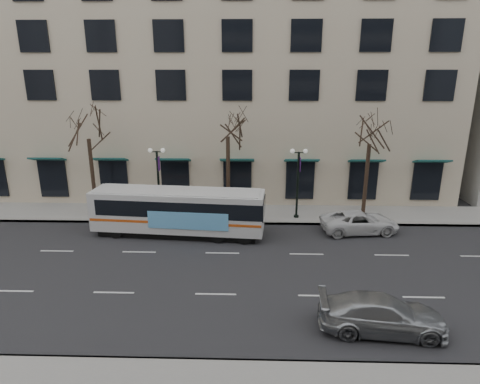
{
  "coord_description": "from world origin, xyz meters",
  "views": [
    {
      "loc": [
        1.68,
        -19.46,
        10.37
      ],
      "look_at": [
        1.07,
        1.69,
        4.0
      ],
      "focal_mm": 30.0,
      "sensor_mm": 36.0,
      "label": 1
    }
  ],
  "objects_px": {
    "tree_far_mid": "(228,123)",
    "lamp_post_left": "(158,179)",
    "lamp_post_right": "(298,180)",
    "white_pickup": "(360,222)",
    "city_bus": "(179,211)",
    "tree_far_right": "(371,131)",
    "silver_car": "(382,314)",
    "tree_far_left": "(87,125)"
  },
  "relations": [
    {
      "from": "tree_far_right",
      "to": "city_bus",
      "type": "bearing_deg",
      "value": -164.16
    },
    {
      "from": "tree_far_right",
      "to": "lamp_post_left",
      "type": "bearing_deg",
      "value": -177.71
    },
    {
      "from": "city_bus",
      "to": "white_pickup",
      "type": "bearing_deg",
      "value": 8.56
    },
    {
      "from": "white_pickup",
      "to": "city_bus",
      "type": "bearing_deg",
      "value": 87.39
    },
    {
      "from": "lamp_post_left",
      "to": "lamp_post_right",
      "type": "distance_m",
      "value": 10.0
    },
    {
      "from": "tree_far_mid",
      "to": "lamp_post_left",
      "type": "xyz_separation_m",
      "value": [
        -4.99,
        -0.6,
        -3.96
      ]
    },
    {
      "from": "tree_far_mid",
      "to": "silver_car",
      "type": "bearing_deg",
      "value": -62.47
    },
    {
      "from": "lamp_post_right",
      "to": "city_bus",
      "type": "height_order",
      "value": "lamp_post_right"
    },
    {
      "from": "tree_far_right",
      "to": "lamp_post_right",
      "type": "xyz_separation_m",
      "value": [
        -4.99,
        -0.6,
        -3.48
      ]
    },
    {
      "from": "tree_far_mid",
      "to": "lamp_post_right",
      "type": "height_order",
      "value": "tree_far_mid"
    },
    {
      "from": "silver_car",
      "to": "city_bus",
      "type": "bearing_deg",
      "value": 49.83
    },
    {
      "from": "tree_far_right",
      "to": "lamp_post_left",
      "type": "xyz_separation_m",
      "value": [
        -14.99,
        -0.6,
        -3.48
      ]
    },
    {
      "from": "tree_far_mid",
      "to": "tree_far_right",
      "type": "relative_size",
      "value": 1.06
    },
    {
      "from": "tree_far_left",
      "to": "city_bus",
      "type": "xyz_separation_m",
      "value": [
        7.0,
        -3.69,
        -5.04
      ]
    },
    {
      "from": "tree_far_left",
      "to": "white_pickup",
      "type": "xyz_separation_m",
      "value": [
        18.97,
        -2.93,
        -5.99
      ]
    },
    {
      "from": "tree_far_mid",
      "to": "white_pickup",
      "type": "xyz_separation_m",
      "value": [
        8.97,
        -2.93,
        -6.19
      ]
    },
    {
      "from": "city_bus",
      "to": "lamp_post_right",
      "type": "bearing_deg",
      "value": 26.04
    },
    {
      "from": "lamp_post_right",
      "to": "city_bus",
      "type": "distance_m",
      "value": 8.67
    },
    {
      "from": "tree_far_left",
      "to": "lamp_post_left",
      "type": "relative_size",
      "value": 1.6
    },
    {
      "from": "tree_far_right",
      "to": "lamp_post_left",
      "type": "height_order",
      "value": "tree_far_right"
    },
    {
      "from": "tree_far_left",
      "to": "tree_far_mid",
      "type": "bearing_deg",
      "value": 0.0
    },
    {
      "from": "tree_far_right",
      "to": "lamp_post_right",
      "type": "height_order",
      "value": "tree_far_right"
    },
    {
      "from": "tree_far_left",
      "to": "tree_far_mid",
      "type": "distance_m",
      "value": 10.0
    },
    {
      "from": "city_bus",
      "to": "white_pickup",
      "type": "xyz_separation_m",
      "value": [
        11.96,
        0.76,
        -0.95
      ]
    },
    {
      "from": "lamp_post_right",
      "to": "city_bus",
      "type": "xyz_separation_m",
      "value": [
        -8.01,
        -3.09,
        -1.28
      ]
    },
    {
      "from": "tree_far_mid",
      "to": "silver_car",
      "type": "relative_size",
      "value": 1.64
    },
    {
      "from": "white_pickup",
      "to": "silver_car",
      "type": "bearing_deg",
      "value": 164.15
    },
    {
      "from": "lamp_post_right",
      "to": "city_bus",
      "type": "relative_size",
      "value": 0.46
    },
    {
      "from": "silver_car",
      "to": "white_pickup",
      "type": "height_order",
      "value": "silver_car"
    },
    {
      "from": "lamp_post_right",
      "to": "white_pickup",
      "type": "bearing_deg",
      "value": -30.49
    },
    {
      "from": "white_pickup",
      "to": "tree_far_left",
      "type": "bearing_deg",
      "value": 74.99
    },
    {
      "from": "tree_far_right",
      "to": "lamp_post_right",
      "type": "relative_size",
      "value": 1.55
    },
    {
      "from": "lamp_post_left",
      "to": "tree_far_left",
      "type": "bearing_deg",
      "value": 173.17
    },
    {
      "from": "tree_far_left",
      "to": "tree_far_mid",
      "type": "relative_size",
      "value": 0.98
    },
    {
      "from": "tree_far_mid",
      "to": "white_pickup",
      "type": "bearing_deg",
      "value": -18.1
    },
    {
      "from": "tree_far_left",
      "to": "silver_car",
      "type": "relative_size",
      "value": 1.6
    },
    {
      "from": "tree_far_left",
      "to": "lamp_post_right",
      "type": "relative_size",
      "value": 1.6
    },
    {
      "from": "tree_far_mid",
      "to": "tree_far_left",
      "type": "bearing_deg",
      "value": -180.0
    },
    {
      "from": "tree_far_right",
      "to": "silver_car",
      "type": "height_order",
      "value": "tree_far_right"
    },
    {
      "from": "tree_far_mid",
      "to": "city_bus",
      "type": "distance_m",
      "value": 7.08
    },
    {
      "from": "lamp_post_left",
      "to": "lamp_post_right",
      "type": "height_order",
      "value": "same"
    },
    {
      "from": "city_bus",
      "to": "white_pickup",
      "type": "distance_m",
      "value": 12.03
    }
  ]
}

